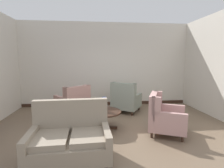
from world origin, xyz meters
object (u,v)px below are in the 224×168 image
Objects in this scene: coffee_table at (103,114)px; porcelain_vase at (104,105)px; armchair_back_corner at (74,104)px; settee at (70,138)px; armchair_beside_settee at (126,100)px; armchair_far_left at (164,117)px.

porcelain_vase reaches higher than coffee_table.
armchair_back_corner is at bearing 130.47° from coffee_table.
armchair_beside_settee is at bearing 59.40° from settee.
armchair_far_left is (1.42, -0.39, -0.22)m from porcelain_vase.
armchair_beside_settee is at bearing 154.96° from armchair_back_corner.
settee reaches higher than armchair_beside_settee.
coffee_table is 1.50m from settee.
coffee_table is at bearing 137.81° from porcelain_vase.
settee is at bearing -116.75° from porcelain_vase.
porcelain_vase is at bearing -42.19° from coffee_table.
armchair_back_corner reaches higher than coffee_table.
armchair_beside_settee is at bearing 59.12° from coffee_table.
armchair_back_corner is 0.98× the size of armchair_beside_settee.
armchair_beside_settee is at bearing 42.37° from armchair_far_left.
settee is 2.38m from armchair_back_corner.
coffee_table is 1.34m from armchair_back_corner.
coffee_table is 0.77× the size of armchair_back_corner.
armchair_beside_settee reaches higher than porcelain_vase.
armchair_beside_settee reaches higher than armchair_back_corner.
porcelain_vase is at bearing 61.02° from settee.
settee reaches higher than armchair_far_left.
coffee_table is at bearing 98.26° from armchair_far_left.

